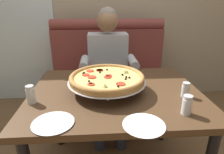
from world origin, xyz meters
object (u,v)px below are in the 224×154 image
object	(u,v)px
shaker_pepper_flakes	(185,91)
plate_near_right	(53,122)
shaker_oregano	(31,96)
patio_chair	(35,51)
shaker_parmesan	(187,106)
plate_near_left	(144,124)
pizza	(107,78)
diner_main	(108,66)
booth_bench	(109,84)
dining_table	(116,103)

from	to	relation	value
shaker_pepper_flakes	plate_near_right	distance (m)	0.83
shaker_oregano	patio_chair	size ratio (longest dim) A/B	0.13
shaker_parmesan	plate_near_left	distance (m)	0.27
plate_near_left	patio_chair	world-z (taller)	patio_chair
pizza	plate_near_left	xyz separation A→B (m)	(0.16, -0.42, -0.08)
shaker_parmesan	plate_near_right	bearing A→B (deg)	-176.53
shaker_pepper_flakes	diner_main	bearing A→B (deg)	120.48
booth_bench	plate_near_left	world-z (taller)	booth_bench
shaker_pepper_flakes	patio_chair	world-z (taller)	patio_chair
booth_bench	shaker_parmesan	size ratio (longest dim) A/B	12.24
pizza	shaker_parmesan	size ratio (longest dim) A/B	4.73
shaker_oregano	plate_near_right	bearing A→B (deg)	-52.23
shaker_oregano	shaker_pepper_flakes	size ratio (longest dim) A/B	1.17
diner_main	plate_near_right	world-z (taller)	diner_main
shaker_oregano	plate_near_right	xyz separation A→B (m)	(0.17, -0.22, -0.04)
shaker_oregano	plate_near_right	size ratio (longest dim) A/B	0.53
plate_near_left	plate_near_right	bearing A→B (deg)	173.82
booth_bench	shaker_parmesan	xyz separation A→B (m)	(0.36, -1.25, 0.39)
shaker_parmesan	shaker_pepper_flakes	xyz separation A→B (m)	(0.08, 0.20, -0.01)
shaker_oregano	plate_near_right	world-z (taller)	shaker_oregano
shaker_oregano	booth_bench	bearing A→B (deg)	63.93
shaker_parmesan	plate_near_left	bearing A→B (deg)	-160.05
shaker_parmesan	plate_near_right	size ratio (longest dim) A/B	0.52
booth_bench	diner_main	size ratio (longest dim) A/B	1.06
booth_bench	plate_near_left	bearing A→B (deg)	-85.49
patio_chair	shaker_pepper_flakes	bearing A→B (deg)	-54.12
booth_bench	plate_near_right	bearing A→B (deg)	-105.07
diner_main	plate_near_left	xyz separation A→B (m)	(0.12, -1.07, 0.04)
dining_table	plate_near_right	bearing A→B (deg)	-133.92
diner_main	patio_chair	size ratio (longest dim) A/B	1.48
dining_table	pizza	xyz separation A→B (m)	(-0.06, 0.01, 0.18)
shaker_pepper_flakes	shaker_parmesan	bearing A→B (deg)	-111.59
shaker_parmesan	plate_near_left	size ratio (longest dim) A/B	0.52
diner_main	patio_chair	bearing A→B (deg)	128.39
pizza	shaker_parmesan	world-z (taller)	pizza
shaker_pepper_flakes	plate_near_left	xyz separation A→B (m)	(-0.33, -0.30, -0.03)
pizza	shaker_oregano	world-z (taller)	pizza
shaker_oregano	patio_chair	distance (m)	2.44
shaker_oregano	shaker_parmesan	world-z (taller)	shaker_oregano
dining_table	shaker_oregano	world-z (taller)	shaker_oregano
shaker_parmesan	patio_chair	distance (m)	2.98
shaker_parmesan	shaker_pepper_flakes	distance (m)	0.22
dining_table	pizza	world-z (taller)	pizza
shaker_parmesan	plate_near_left	xyz separation A→B (m)	(-0.25, -0.09, -0.04)
diner_main	dining_table	bearing A→B (deg)	-88.44
plate_near_left	plate_near_right	distance (m)	0.46
dining_table	diner_main	xyz separation A→B (m)	(-0.02, 0.66, 0.06)
booth_bench	pizza	distance (m)	1.03
diner_main	shaker_oregano	distance (m)	0.95
shaker_pepper_flakes	plate_near_left	size ratio (longest dim) A/B	0.45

